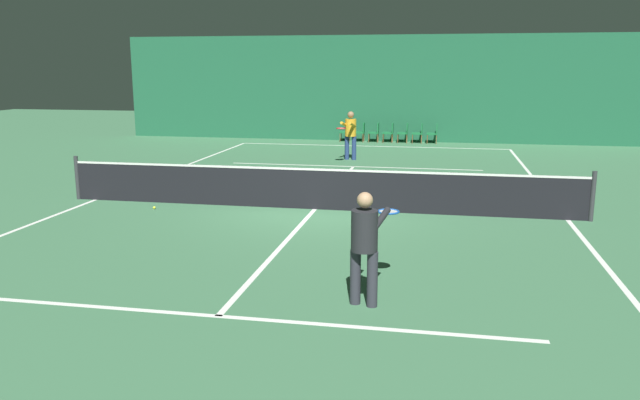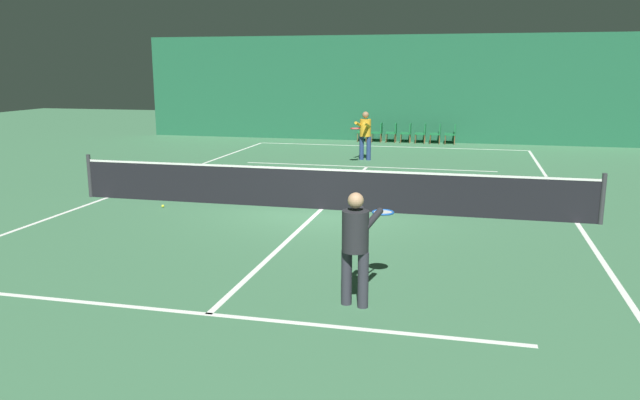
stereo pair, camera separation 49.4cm
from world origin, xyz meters
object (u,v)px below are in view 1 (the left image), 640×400
(courtside_chair_1, at_px, (361,131))
(courtside_chair_2, at_px, (375,131))
(courtside_chair_4, at_px, (404,132))
(courtside_chair_5, at_px, (419,132))
(player_far, at_px, (350,132))
(player_near, at_px, (366,239))
(courtside_chair_6, at_px, (434,132))
(courtside_chair_0, at_px, (347,131))
(tennis_net, at_px, (315,187))
(tennis_ball, at_px, (154,208))
(courtside_chair_3, at_px, (390,131))

(courtside_chair_1, relative_size, courtside_chair_2, 1.00)
(courtside_chair_1, xyz_separation_m, courtside_chair_4, (1.88, 0.00, 0.00))
(courtside_chair_2, bearing_deg, courtside_chair_5, 90.00)
(player_far, bearing_deg, courtside_chair_4, 174.33)
(player_near, xyz_separation_m, courtside_chair_1, (-2.46, 18.92, -0.43))
(player_near, bearing_deg, courtside_chair_6, 12.36)
(player_far, bearing_deg, player_near, 19.64)
(courtside_chair_5, distance_m, courtside_chair_6, 0.63)
(courtside_chair_0, bearing_deg, tennis_net, 5.42)
(player_near, height_order, player_far, player_far)
(player_near, xyz_separation_m, courtside_chair_0, (-3.09, 18.92, -0.43))
(courtside_chair_2, xyz_separation_m, courtside_chair_4, (1.25, 0.00, 0.00))
(courtside_chair_6, relative_size, tennis_ball, 12.73)
(player_near, bearing_deg, courtside_chair_0, 23.63)
(courtside_chair_2, bearing_deg, player_far, -3.41)
(courtside_chair_2, distance_m, courtside_chair_6, 2.50)
(courtside_chair_3, bearing_deg, player_far, -9.94)
(tennis_net, height_order, tennis_ball, tennis_net)
(player_far, height_order, courtside_chair_1, player_far)
(courtside_chair_0, xyz_separation_m, courtside_chair_3, (1.88, 0.00, 0.00))
(player_near, relative_size, courtside_chair_6, 1.87)
(courtside_chair_4, bearing_deg, tennis_ball, -19.14)
(player_far, relative_size, tennis_ball, 25.57)
(player_near, distance_m, courtside_chair_6, 18.93)
(player_near, relative_size, courtside_chair_5, 1.87)
(tennis_net, height_order, courtside_chair_1, tennis_net)
(player_far, bearing_deg, courtside_chair_5, 168.43)
(courtside_chair_0, relative_size, courtside_chair_2, 1.00)
(player_far, xyz_separation_m, courtside_chair_5, (2.20, 5.40, -0.50))
(courtside_chair_3, relative_size, courtside_chair_6, 1.00)
(player_near, height_order, courtside_chair_4, player_near)
(courtside_chair_3, distance_m, courtside_chair_5, 1.25)
(tennis_net, relative_size, courtside_chair_3, 14.29)
(courtside_chair_6, bearing_deg, courtside_chair_4, -90.00)
(player_far, relative_size, courtside_chair_5, 2.01)
(courtside_chair_0, bearing_deg, player_near, 9.27)
(courtside_chair_1, xyz_separation_m, courtside_chair_3, (1.25, 0.00, 0.00))
(tennis_net, bearing_deg, courtside_chair_2, 90.06)
(player_far, distance_m, courtside_chair_2, 5.44)
(tennis_net, xyz_separation_m, courtside_chair_1, (-0.64, 13.32, -0.03))
(courtside_chair_3, xyz_separation_m, courtside_chair_6, (1.88, 0.00, 0.00))
(player_far, height_order, courtside_chair_3, player_far)
(tennis_ball, bearing_deg, courtside_chair_5, 68.61)
(player_far, xyz_separation_m, courtside_chair_4, (1.57, 5.40, -0.50))
(courtside_chair_2, xyz_separation_m, courtside_chair_3, (0.63, 0.00, 0.00))
(courtside_chair_4, bearing_deg, courtside_chair_3, -90.00)
(player_near, relative_size, courtside_chair_3, 1.87)
(player_near, xyz_separation_m, courtside_chair_6, (0.66, 18.92, -0.43))
(player_far, distance_m, tennis_ball, 9.26)
(courtside_chair_2, relative_size, tennis_ball, 12.73)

